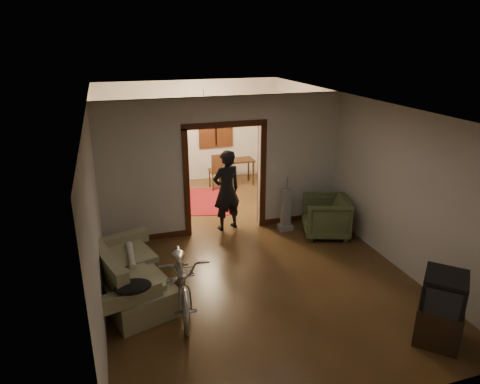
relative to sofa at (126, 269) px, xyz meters
name	(u,v)px	position (x,y,z in m)	size (l,w,h in m)	color
floor	(235,244)	(2.14, 1.18, -0.46)	(5.00, 8.50, 0.01)	#3D2613
ceiling	(235,101)	(2.14, 1.18, 2.34)	(5.00, 8.50, 0.01)	white
wall_back	(191,132)	(2.14, 5.43, 0.94)	(5.00, 0.02, 2.80)	beige
wall_left	(96,190)	(-0.36, 1.18, 0.94)	(0.02, 8.50, 2.80)	beige
wall_right	(352,165)	(4.64, 1.18, 0.94)	(0.02, 8.50, 2.80)	beige
partition_wall	(225,166)	(2.14, 1.93, 0.94)	(5.00, 0.14, 2.80)	beige
door_casing	(225,180)	(2.14, 1.93, 0.64)	(1.74, 0.20, 2.32)	#3D1C0D
far_window	(216,125)	(2.84, 5.39, 1.09)	(0.98, 0.06, 1.28)	black
chandelier	(204,106)	(2.14, 3.68, 1.89)	(0.24, 0.24, 0.24)	#FFE0A5
light_switch	(274,170)	(3.19, 1.86, 0.79)	(0.08, 0.01, 0.12)	silver
sofa	(126,269)	(0.00, 0.00, 0.00)	(0.90, 1.99, 0.92)	#73754E
rolled_paper	(131,255)	(0.10, 0.30, 0.07)	(0.10, 0.10, 0.82)	beige
jacket	(133,287)	(0.05, -0.91, 0.22)	(0.51, 0.38, 0.15)	black
bicycle	(182,276)	(0.79, -0.55, 0.05)	(0.68, 1.94, 1.02)	silver
armchair	(326,216)	(4.03, 1.02, -0.05)	(0.88, 0.91, 0.82)	#4B5932
tv_stand	(439,322)	(3.92, -2.36, -0.18)	(0.61, 0.56, 0.56)	black
crt_tv	(444,292)	(3.92, -2.36, 0.29)	(0.58, 0.52, 0.50)	black
vacuum	(286,209)	(3.35, 1.50, 0.00)	(0.28, 0.23, 0.92)	gray
person	(227,190)	(2.18, 1.94, 0.41)	(0.63, 0.41, 1.73)	black
oriental_rug	(202,201)	(2.03, 3.67, -0.45)	(1.45, 1.90, 0.01)	maroon
locker	(147,151)	(0.89, 5.21, 0.54)	(1.00, 0.56, 2.00)	#24301D
globe	(144,116)	(0.89, 5.21, 1.48)	(0.26, 0.26, 0.26)	#1E5972
desk	(236,172)	(3.23, 4.68, -0.11)	(0.94, 0.53, 0.69)	#311E10
desk_chair	(218,171)	(2.66, 4.48, 0.04)	(0.45, 0.45, 1.00)	#311E10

